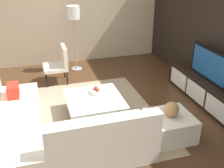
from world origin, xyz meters
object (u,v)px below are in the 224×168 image
(television, at_px, (210,64))
(coffee_table, at_px, (94,106))
(sectional_couch, at_px, (44,130))
(ottoman, at_px, (170,126))
(accent_chair_near, at_px, (59,63))
(floor_lamp, at_px, (74,17))
(fruit_bowl, at_px, (97,91))
(decorative_ball, at_px, (172,109))
(media_console, at_px, (205,90))

(television, distance_m, coffee_table, 2.38)
(sectional_couch, xyz_separation_m, ottoman, (0.35, 1.99, -0.08))
(sectional_couch, distance_m, accent_chair_near, 2.43)
(ottoman, bearing_deg, floor_lamp, -164.09)
(coffee_table, bearing_deg, television, 87.51)
(fruit_bowl, distance_m, decorative_ball, 1.49)
(ottoman, bearing_deg, fruit_bowl, -140.82)
(media_console, relative_size, decorative_ball, 9.19)
(floor_lamp, bearing_deg, accent_chair_near, -36.75)
(sectional_couch, relative_size, fruit_bowl, 8.69)
(media_console, height_order, fruit_bowl, fruit_bowl)
(accent_chair_near, height_order, decorative_ball, accent_chair_near)
(sectional_couch, bearing_deg, media_console, 99.24)
(floor_lamp, bearing_deg, fruit_bowl, 0.60)
(sectional_couch, bearing_deg, coffee_table, 123.55)
(media_console, xyz_separation_m, fruit_bowl, (-0.28, -2.20, 0.18))
(television, bearing_deg, fruit_bowl, -97.26)
(decorative_ball, bearing_deg, coffee_table, -133.17)
(floor_lamp, relative_size, ottoman, 2.36)
(sectional_couch, distance_m, ottoman, 2.02)
(coffee_table, bearing_deg, decorative_ball, 46.83)
(decorative_ball, bearing_deg, ottoman, 0.00)
(media_console, bearing_deg, sectional_couch, -80.76)
(coffee_table, bearing_deg, fruit_bowl, 151.38)
(media_console, relative_size, fruit_bowl, 7.93)
(accent_chair_near, relative_size, decorative_ball, 3.60)
(media_console, bearing_deg, floor_lamp, -138.46)
(ottoman, bearing_deg, decorative_ball, 0.00)
(sectional_couch, distance_m, fruit_bowl, 1.33)
(television, bearing_deg, coffee_table, -92.49)
(television, height_order, accent_chair_near, television)
(sectional_couch, height_order, accent_chair_near, accent_chair_near)
(accent_chair_near, height_order, fruit_bowl, accent_chair_near)
(ottoman, bearing_deg, accent_chair_near, -151.59)
(media_console, bearing_deg, coffee_table, -92.49)
(ottoman, height_order, decorative_ball, decorative_ball)
(coffee_table, xyz_separation_m, ottoman, (0.97, 1.04, -0.00))
(fruit_bowl, bearing_deg, accent_chair_near, -161.34)
(media_console, bearing_deg, accent_chair_near, -123.97)
(accent_chair_near, xyz_separation_m, fruit_bowl, (1.56, 0.53, -0.06))
(ottoman, xyz_separation_m, fruit_bowl, (-1.15, -0.94, 0.23))
(sectional_couch, relative_size, coffee_table, 2.32)
(accent_chair_near, bearing_deg, floor_lamp, 144.97)
(coffee_table, height_order, fruit_bowl, fruit_bowl)
(coffee_table, relative_size, decorative_ball, 4.34)
(media_console, relative_size, coffee_table, 2.12)
(media_console, xyz_separation_m, coffee_table, (-0.10, -2.30, -0.05))
(accent_chair_near, distance_m, fruit_bowl, 1.64)
(coffee_table, xyz_separation_m, floor_lamp, (-2.41, 0.07, 1.19))
(decorative_ball, bearing_deg, sectional_couch, -99.92)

